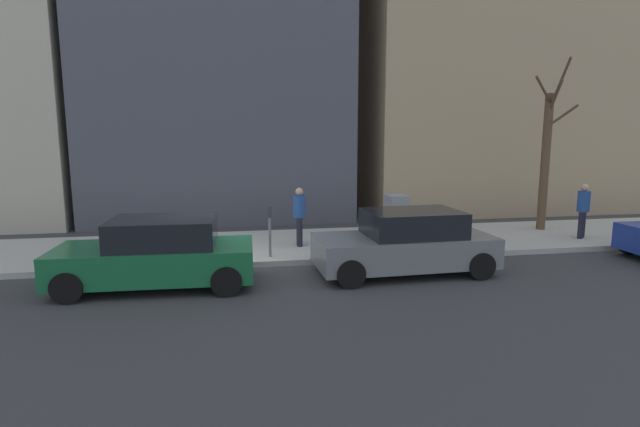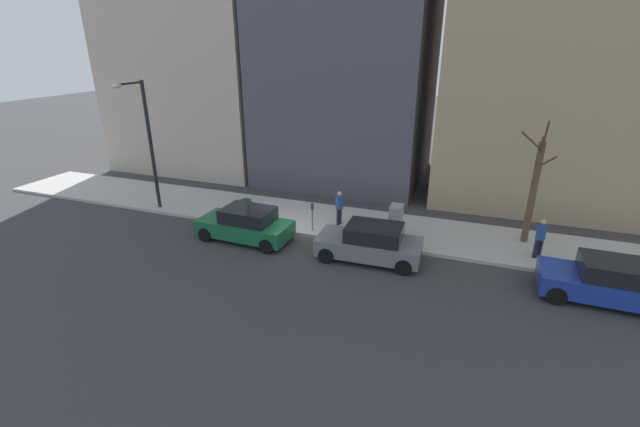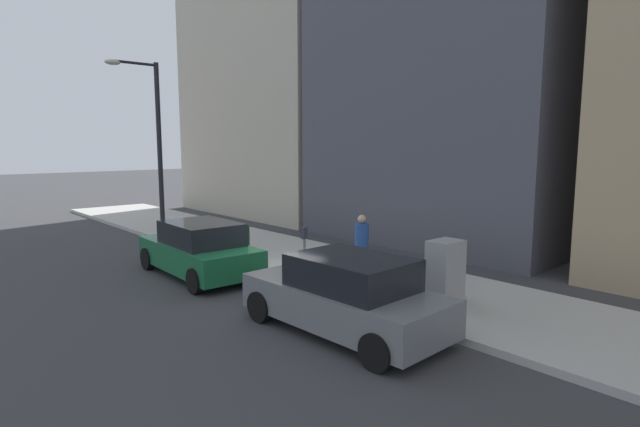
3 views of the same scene
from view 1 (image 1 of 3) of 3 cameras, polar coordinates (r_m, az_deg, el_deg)
name	(u,v)px [view 1 (image 1 of 3)]	position (r m, az deg, el deg)	size (l,w,h in m)	color
ground_plane	(226,269)	(12.64, -10.75, -6.27)	(120.00, 120.00, 0.00)	#38383A
sidewalk	(226,248)	(14.56, -10.70, -3.88)	(4.00, 36.00, 0.15)	#B2AFA8
parked_car_grey	(406,243)	(12.08, 9.83, -3.37)	(2.04, 4.25, 1.52)	slate
parked_car_green	(158,254)	(11.42, -18.06, -4.44)	(2.05, 4.26, 1.52)	#196038
parking_meter	(270,226)	(12.89, -5.76, -1.38)	(0.14, 0.10, 1.35)	slate
utility_box	(396,220)	(14.48, 8.72, -0.77)	(0.83, 0.61, 1.43)	#A8A399
bare_tree	(546,157)	(17.91, 24.42, 5.92)	(1.12, 1.43, 5.43)	brown
trash_bin	(122,242)	(13.65, -21.68, -3.01)	(0.56, 0.56, 0.90)	#14381E
pedestrian_near_meter	(583,208)	(17.09, 27.87, 0.59)	(0.36, 0.36, 1.66)	#1E1E2D
pedestrian_midblock	(299,213)	(14.10, -2.38, 0.04)	(0.40, 0.36, 1.66)	#1E1E2D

